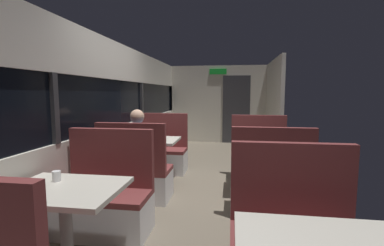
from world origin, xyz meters
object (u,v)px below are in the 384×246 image
(bench_mid_window_facing_end, at_px, (136,176))
(bench_rear_aisle_facing_end, at_px, (270,188))
(dining_table_mid_window, at_px, (150,145))
(coffee_cup_primary, at_px, (149,137))
(dining_table_rear_aisle, at_px, (264,151))
(dining_table_near_window, at_px, (65,200))
(coffee_cup_secondary, at_px, (56,176))
(bench_near_window_facing_entry, at_px, (106,202))
(seated_passenger, at_px, (137,161))
(bench_mid_window_facing_entry, at_px, (161,154))
(bench_rear_aisle_facing_entry, at_px, (259,160))

(bench_mid_window_facing_end, bearing_deg, bench_rear_aisle_facing_end, -6.38)
(dining_table_mid_window, distance_m, coffee_cup_primary, 0.16)
(dining_table_mid_window, distance_m, dining_table_rear_aisle, 1.80)
(dining_table_near_window, xyz_separation_m, coffee_cup_secondary, (-0.15, 0.13, 0.15))
(dining_table_near_window, distance_m, bench_rear_aisle_facing_end, 2.30)
(bench_near_window_facing_entry, xyz_separation_m, dining_table_mid_window, (0.00, 1.61, 0.31))
(bench_near_window_facing_entry, xyz_separation_m, bench_rear_aisle_facing_end, (1.79, 0.71, 0.00))
(dining_table_near_window, height_order, bench_near_window_facing_entry, bench_near_window_facing_entry)
(seated_passenger, distance_m, coffee_cup_primary, 0.62)
(bench_mid_window_facing_end, distance_m, bench_rear_aisle_facing_end, 1.80)
(bench_mid_window_facing_end, distance_m, bench_mid_window_facing_entry, 1.40)
(bench_rear_aisle_facing_end, bearing_deg, coffee_cup_primary, 154.83)
(bench_near_window_facing_entry, relative_size, bench_rear_aisle_facing_end, 1.00)
(bench_mid_window_facing_entry, height_order, bench_rear_aisle_facing_entry, same)
(dining_table_near_window, relative_size, bench_rear_aisle_facing_entry, 0.82)
(bench_rear_aisle_facing_end, bearing_deg, dining_table_mid_window, 153.32)
(seated_passenger, xyz_separation_m, coffee_cup_primary, (-0.01, 0.57, 0.25))
(bench_mid_window_facing_entry, bearing_deg, bench_near_window_facing_entry, -90.00)
(bench_near_window_facing_entry, bearing_deg, dining_table_rear_aisle, 38.26)
(bench_mid_window_facing_entry, distance_m, seated_passenger, 1.34)
(bench_near_window_facing_entry, xyz_separation_m, dining_table_rear_aisle, (1.79, 1.41, 0.31))
(dining_table_mid_window, relative_size, bench_rear_aisle_facing_end, 0.82)
(bench_near_window_facing_entry, distance_m, bench_mid_window_facing_entry, 2.31)
(dining_table_near_window, xyz_separation_m, seated_passenger, (0.00, 1.68, -0.10))
(dining_table_rear_aisle, relative_size, bench_rear_aisle_facing_end, 0.82)
(dining_table_near_window, bearing_deg, coffee_cup_primary, 90.18)
(bench_near_window_facing_entry, distance_m, bench_rear_aisle_facing_entry, 2.77)
(dining_table_mid_window, height_order, dining_table_rear_aisle, same)
(dining_table_near_window, height_order, dining_table_rear_aisle, same)
(bench_near_window_facing_entry, distance_m, dining_table_mid_window, 1.64)
(dining_table_rear_aisle, bearing_deg, dining_table_mid_window, 173.62)
(bench_near_window_facing_entry, height_order, dining_table_rear_aisle, bench_near_window_facing_entry)
(dining_table_mid_window, height_order, bench_mid_window_facing_entry, bench_mid_window_facing_entry)
(bench_mid_window_facing_end, height_order, coffee_cup_secondary, bench_mid_window_facing_end)
(dining_table_rear_aisle, distance_m, bench_rear_aisle_facing_end, 0.77)
(bench_rear_aisle_facing_entry, bearing_deg, bench_near_window_facing_entry, -130.29)
(bench_near_window_facing_entry, height_order, bench_rear_aisle_facing_end, same)
(bench_rear_aisle_facing_end, xyz_separation_m, bench_rear_aisle_facing_entry, (0.00, 1.40, 0.00))
(dining_table_rear_aisle, bearing_deg, bench_rear_aisle_facing_end, -90.00)
(bench_near_window_facing_entry, distance_m, dining_table_rear_aisle, 2.30)
(dining_table_near_window, bearing_deg, bench_rear_aisle_facing_entry, 57.51)
(dining_table_near_window, relative_size, dining_table_mid_window, 1.00)
(seated_passenger, bearing_deg, coffee_cup_primary, 90.73)
(dining_table_near_window, bearing_deg, dining_table_rear_aisle, 49.71)
(dining_table_near_window, relative_size, bench_mid_window_facing_end, 0.82)
(dining_table_near_window, bearing_deg, bench_near_window_facing_entry, 90.00)
(seated_passenger, xyz_separation_m, coffee_cup_secondary, (-0.15, -1.56, 0.25))
(dining_table_near_window, distance_m, coffee_cup_primary, 2.26)
(bench_near_window_facing_entry, relative_size, seated_passenger, 0.87)
(bench_near_window_facing_entry, height_order, coffee_cup_secondary, bench_near_window_facing_entry)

